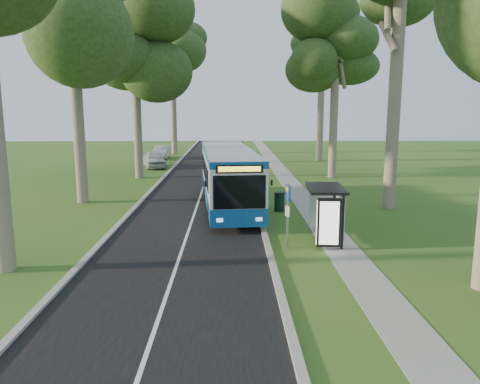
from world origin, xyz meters
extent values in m
plane|color=#2D5A1C|center=(0.00, 0.00, 0.00)|extent=(120.00, 120.00, 0.00)
cube|color=black|center=(-3.50, 10.00, 0.01)|extent=(7.00, 100.00, 0.02)
cube|color=#9E9B93|center=(0.00, 10.00, 0.06)|extent=(0.25, 100.00, 0.12)
cube|color=#9E9B93|center=(-7.00, 10.00, 0.06)|extent=(0.25, 100.00, 0.12)
cube|color=white|center=(-3.50, 10.00, 0.02)|extent=(0.12, 100.00, 0.00)
cube|color=gray|center=(3.00, 10.00, 0.01)|extent=(1.50, 100.00, 0.02)
cube|color=white|center=(-1.66, 6.65, 1.85)|extent=(3.66, 12.70, 2.97)
cube|color=#104D95|center=(-1.66, 6.65, 0.78)|extent=(3.69, 12.73, 0.83)
cube|color=#104D95|center=(-1.66, 6.65, 3.17)|extent=(3.69, 12.73, 0.33)
cube|color=black|center=(-1.66, 0.37, 1.98)|extent=(2.34, 0.25, 1.51)
cube|color=yellow|center=(-1.66, 0.33, 3.03)|extent=(1.87, 0.18, 0.23)
cube|color=black|center=(-1.66, 0.44, 0.52)|extent=(2.51, 0.33, 0.31)
cylinder|color=black|center=(-2.85, 2.78, 0.54)|extent=(0.38, 1.11, 1.09)
cylinder|color=black|center=(-0.48, 2.78, 0.54)|extent=(0.38, 1.11, 1.09)
cylinder|color=black|center=(-2.85, 10.30, 0.54)|extent=(0.38, 1.11, 1.09)
cylinder|color=black|center=(-0.48, 10.30, 0.54)|extent=(0.38, 1.11, 1.09)
cylinder|color=gray|center=(0.78, -1.56, 1.34)|extent=(0.09, 0.09, 2.67)
cube|color=navy|center=(0.78, -1.56, 2.30)|extent=(0.15, 0.37, 0.66)
cylinder|color=yellow|center=(0.75, -1.56, 2.46)|extent=(0.09, 0.23, 0.24)
cube|color=white|center=(0.78, -1.56, 1.55)|extent=(0.15, 0.32, 0.43)
cube|color=black|center=(3.07, -1.74, 1.13)|extent=(0.10, 0.10, 2.27)
cube|color=black|center=(3.07, 0.58, 1.13)|extent=(0.10, 0.10, 2.27)
cube|color=black|center=(2.51, -0.58, 2.32)|extent=(1.68, 2.86, 0.11)
cube|color=silver|center=(3.14, -0.58, 1.22)|extent=(0.20, 2.31, 1.81)
cube|color=black|center=(2.51, -1.85, 1.13)|extent=(0.96, 0.21, 2.00)
cube|color=white|center=(2.51, -1.94, 1.13)|extent=(0.77, 0.07, 1.77)
cube|color=black|center=(2.78, -0.31, 0.41)|extent=(0.46, 1.65, 0.05)
cylinder|color=black|center=(1.17, 5.36, 0.50)|extent=(0.55, 0.55, 0.99)
cylinder|color=black|center=(1.17, 5.36, 1.02)|extent=(0.60, 0.60, 0.06)
imported|color=silver|center=(-8.83, 24.59, 0.80)|extent=(3.05, 5.01, 1.60)
imported|color=#B1B4BA|center=(-9.29, 32.37, 0.73)|extent=(1.61, 4.46, 1.46)
cylinder|color=#7A6B56|center=(-10.50, 8.00, 5.35)|extent=(0.67, 0.67, 10.70)
ellipsoid|color=#273F18|center=(-10.50, 8.00, 11.00)|extent=(5.20, 5.20, 7.33)
cylinder|color=#7A6B56|center=(-9.00, 18.00, 5.27)|extent=(0.66, 0.66, 10.54)
ellipsoid|color=#273F18|center=(-9.00, 18.00, 10.84)|extent=(5.20, 5.20, 7.22)
cylinder|color=#7A6B56|center=(-11.00, 28.00, 5.61)|extent=(0.68, 0.68, 11.23)
ellipsoid|color=#273F18|center=(-11.00, 28.00, 11.55)|extent=(5.20, 5.20, 7.70)
cylinder|color=#7A6B56|center=(-8.50, 38.00, 6.20)|extent=(0.71, 0.71, 12.40)
ellipsoid|color=#273F18|center=(-8.50, 38.00, 12.76)|extent=(5.20, 5.20, 8.51)
cylinder|color=#7A6B56|center=(7.50, 6.00, 5.97)|extent=(0.70, 0.70, 11.95)
cylinder|color=#7A6B56|center=(6.80, 18.00, 5.16)|extent=(0.66, 0.66, 10.33)
ellipsoid|color=#273F18|center=(6.80, 18.00, 10.62)|extent=(5.20, 5.20, 7.08)
cylinder|color=#7A6B56|center=(8.00, 30.00, 5.76)|extent=(0.69, 0.69, 11.53)
ellipsoid|color=#273F18|center=(8.00, 30.00, 11.86)|extent=(5.20, 5.20, 7.91)
camera|label=1|loc=(-1.50, -19.99, 5.71)|focal=35.00mm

